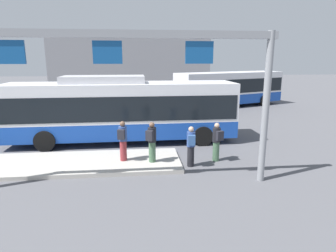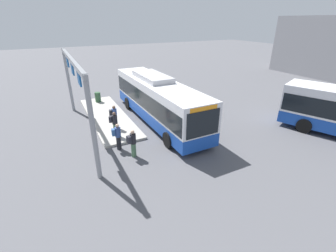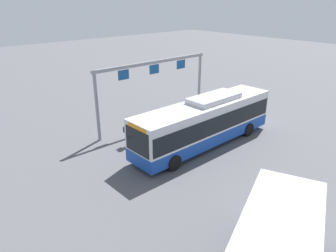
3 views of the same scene
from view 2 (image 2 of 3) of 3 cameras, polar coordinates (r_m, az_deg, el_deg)
name	(u,v)px [view 2 (image 2 of 3)]	position (r m, az deg, el deg)	size (l,w,h in m)	color
ground_plane	(158,121)	(18.18, -2.47, 1.34)	(120.00, 120.00, 0.00)	#56565B
platform_curb	(108,116)	(19.41, -14.58, 2.34)	(10.00, 2.80, 0.16)	#B2ADA3
bus_main	(158,98)	(17.55, -2.59, 6.79)	(11.72, 2.78, 3.46)	#1947AD
person_boarding	(133,143)	(13.22, -8.66, -4.12)	(0.44, 0.58, 1.67)	#476B4C
person_waiting_near	(118,136)	(14.14, -12.27, -2.42)	(0.37, 0.55, 1.67)	black
person_waiting_mid	(114,116)	(16.63, -13.07, 2.32)	(0.41, 0.57, 1.67)	maroon
person_waiting_far	(115,123)	(15.51, -12.99, 0.66)	(0.51, 0.60, 1.67)	#476B4C
platform_sign_gantry	(74,79)	(15.72, -22.04, 10.57)	(10.92, 0.24, 5.20)	gray
trash_bin	(98,97)	(22.77, -16.85, 6.81)	(0.52, 0.52, 0.90)	#2D5133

